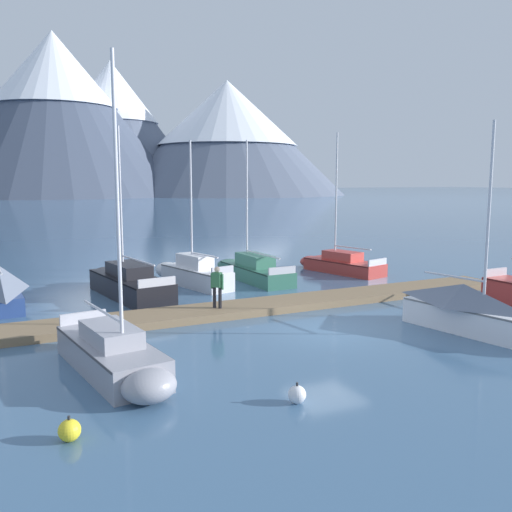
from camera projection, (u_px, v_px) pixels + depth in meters
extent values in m
plane|color=#426689|center=(326.00, 331.00, 19.56)|extent=(700.00, 700.00, 0.00)
cone|color=#424C60|center=(56.00, 115.00, 191.81)|extent=(90.11, 90.11, 57.33)
cone|color=white|center=(53.00, 69.00, 189.67)|extent=(43.54, 43.54, 26.38)
cone|color=slate|center=(112.00, 129.00, 213.17)|extent=(75.08, 75.08, 51.70)
cone|color=white|center=(111.00, 92.00, 211.24)|extent=(36.28, 36.28, 23.79)
cone|color=slate|center=(227.00, 138.00, 209.63)|extent=(90.76, 90.76, 43.58)
cone|color=white|center=(227.00, 113.00, 208.33)|extent=(54.40, 54.40, 24.87)
cube|color=#846B4C|center=(276.00, 305.00, 23.13)|extent=(24.30, 2.62, 0.30)
cylinder|color=#38383D|center=(286.00, 310.00, 22.29)|extent=(23.29, 0.66, 0.24)
cylinder|color=#38383D|center=(266.00, 301.00, 23.98)|extent=(23.29, 0.66, 0.24)
cube|color=black|center=(479.00, 282.00, 28.34)|extent=(0.20, 2.27, 0.27)
cube|color=#93939E|center=(110.00, 356.00, 15.44)|extent=(2.46, 5.26, 0.87)
ellipsoid|color=#93939E|center=(149.00, 386.00, 13.19)|extent=(1.57, 1.43, 0.83)
cube|color=#424247|center=(110.00, 343.00, 15.38)|extent=(2.48, 5.17, 0.06)
cylinder|color=silver|center=(117.00, 205.00, 14.01)|extent=(0.10, 0.10, 7.81)
cylinder|color=silver|center=(102.00, 311.00, 15.75)|extent=(0.61, 3.15, 0.08)
cube|color=#A0A0AB|center=(111.00, 334.00, 15.24)|extent=(1.51, 2.44, 0.49)
cube|color=silver|center=(83.00, 317.00, 17.35)|extent=(1.46, 0.34, 0.36)
cube|color=black|center=(131.00, 287.00, 25.28)|extent=(2.90, 6.35, 0.99)
ellipsoid|color=black|center=(106.00, 276.00, 28.04)|extent=(1.89, 2.10, 0.94)
cube|color=black|center=(130.00, 277.00, 25.22)|extent=(2.92, 6.24, 0.06)
cylinder|color=silver|center=(121.00, 201.00, 25.46)|extent=(0.10, 0.10, 6.94)
cylinder|color=silver|center=(138.00, 260.00, 24.32)|extent=(0.71, 3.63, 0.08)
cube|color=black|center=(129.00, 270.00, 25.30)|extent=(1.77, 2.94, 0.57)
cube|color=silver|center=(157.00, 282.00, 22.76)|extent=(1.68, 0.39, 0.36)
cube|color=silver|center=(196.00, 277.00, 27.86)|extent=(2.56, 4.95, 0.96)
ellipsoid|color=silver|center=(169.00, 270.00, 29.97)|extent=(1.70, 2.39, 0.91)
cube|color=slate|center=(196.00, 269.00, 27.80)|extent=(2.58, 4.87, 0.06)
cylinder|color=silver|center=(191.00, 205.00, 27.64)|extent=(0.10, 0.10, 6.47)
cylinder|color=silver|center=(204.00, 255.00, 27.10)|extent=(0.66, 2.25, 0.08)
cube|color=white|center=(195.00, 261.00, 27.84)|extent=(1.49, 2.32, 0.69)
cube|color=silver|center=(222.00, 270.00, 26.02)|extent=(1.24, 0.42, 0.36)
cube|color=#336B56|center=(256.00, 274.00, 29.38)|extent=(2.02, 5.74, 0.80)
ellipsoid|color=#336B56|center=(231.00, 266.00, 32.18)|extent=(1.56, 2.25, 0.76)
cube|color=#163027|center=(256.00, 267.00, 29.33)|extent=(2.05, 5.63, 0.06)
cylinder|color=silver|center=(247.00, 203.00, 29.79)|extent=(0.10, 0.10, 6.80)
cylinder|color=silver|center=(263.00, 255.00, 28.59)|extent=(0.29, 3.60, 0.08)
cube|color=#3A7560|center=(255.00, 260.00, 29.41)|extent=(1.33, 2.61, 0.65)
cube|color=silver|center=(282.00, 270.00, 26.90)|extent=(1.53, 0.19, 0.36)
cube|color=white|center=(471.00, 320.00, 19.36)|extent=(2.36, 5.13, 0.95)
cube|color=slate|center=(472.00, 308.00, 19.30)|extent=(2.38, 5.04, 0.06)
cylinder|color=silver|center=(489.00, 217.00, 18.51)|extent=(0.10, 0.10, 6.48)
cylinder|color=silver|center=(453.00, 277.00, 19.82)|extent=(0.55, 2.46, 0.08)
pyramid|color=slate|center=(463.00, 294.00, 19.54)|extent=(2.42, 4.20, 0.76)
cube|color=#B2332D|center=(344.00, 267.00, 31.95)|extent=(2.96, 5.27, 0.74)
ellipsoid|color=#B2332D|center=(311.00, 261.00, 34.02)|extent=(1.73, 1.58, 0.70)
cube|color=#501614|center=(344.00, 261.00, 31.91)|extent=(2.98, 5.19, 0.06)
cylinder|color=silver|center=(336.00, 197.00, 31.93)|extent=(0.10, 0.10, 7.46)
cylinder|color=silver|center=(352.00, 248.00, 31.32)|extent=(0.78, 2.60, 0.08)
cube|color=#C03A35|center=(342.00, 256.00, 31.96)|extent=(1.75, 2.49, 0.54)
cube|color=silver|center=(377.00, 262.00, 30.04)|extent=(1.52, 0.50, 0.36)
cube|color=silver|center=(495.00, 272.00, 24.97)|extent=(1.43, 0.16, 0.36)
cylinder|color=#232328|center=(220.00, 298.00, 21.78)|extent=(0.14, 0.14, 0.86)
cylinder|color=#232328|center=(214.00, 297.00, 21.89)|extent=(0.14, 0.14, 0.86)
cube|color=#387A4C|center=(217.00, 280.00, 21.73)|extent=(0.41, 0.43, 0.60)
sphere|color=beige|center=(217.00, 269.00, 21.68)|extent=(0.22, 0.22, 0.22)
cylinder|color=#387A4C|center=(222.00, 282.00, 21.63)|extent=(0.09, 0.09, 0.62)
cylinder|color=#387A4C|center=(212.00, 281.00, 21.85)|extent=(0.09, 0.09, 0.62)
sphere|color=yellow|center=(69.00, 430.00, 11.29)|extent=(0.47, 0.47, 0.47)
cylinder|color=#262628|center=(69.00, 418.00, 11.25)|extent=(0.06, 0.06, 0.08)
sphere|color=white|center=(297.00, 394.00, 13.22)|extent=(0.45, 0.45, 0.45)
cylinder|color=#262628|center=(297.00, 384.00, 13.18)|extent=(0.06, 0.06, 0.08)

